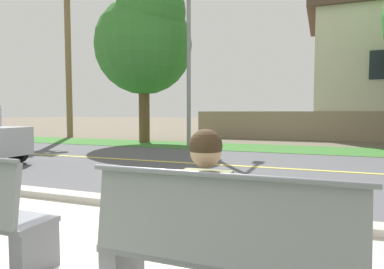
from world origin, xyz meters
name	(u,v)px	position (x,y,z in m)	size (l,w,h in m)	color
ground_plane	(255,159)	(0.00, 8.00, 0.00)	(140.00, 140.00, 0.00)	#665B4C
curb_edge	(179,208)	(0.00, 2.35, 0.06)	(44.00, 0.30, 0.11)	#ADA89E
street_asphalt	(244,166)	(0.00, 6.50, 0.00)	(52.00, 8.00, 0.01)	#515156
road_centre_line	(244,166)	(0.00, 6.50, 0.01)	(48.00, 0.14, 0.01)	#E0CC4C
far_verge_grass	(270,148)	(0.00, 11.01, 0.01)	(48.00, 2.80, 0.02)	#38702D
bench_right	(223,255)	(1.21, 0.23, 0.45)	(1.72, 0.48, 1.01)	slate
seated_person_olive	(210,211)	(1.07, 0.40, 0.68)	(0.52, 0.68, 1.25)	#47382D
streetlamp	(191,47)	(-3.13, 10.81, 3.93)	(0.24, 2.10, 6.86)	gray
shade_tree_far_left	(145,38)	(-5.54, 11.54, 4.62)	(4.31, 4.31, 7.10)	brown
palm_tree_tall	(67,8)	(-11.02, 12.96, 6.92)	(2.09, 1.98, 8.64)	brown
garden_wall	(327,126)	(2.02, 15.61, 0.70)	(13.00, 0.36, 1.40)	gray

